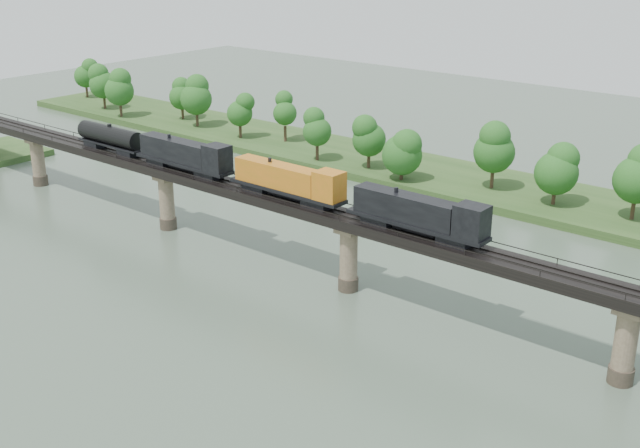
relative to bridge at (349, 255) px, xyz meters
The scene contains 6 objects.
ground 30.49m from the bridge, 90.00° to the right, with size 400.00×400.00×0.00m, color #3C4D3D.
far_bank 55.20m from the bridge, 90.00° to the left, with size 300.00×24.00×1.60m, color #29461C.
bridge is the anchor object (origin of this frame).
bridge_superstructure 6.33m from the bridge, 90.00° to the left, with size 220.00×4.90×0.75m.
far_treeline 51.30m from the bridge, 99.23° to the left, with size 289.06×17.54×13.60m.
freight_train 21.28m from the bridge, behind, with size 84.39×3.29×5.81m.
Camera 1 is at (64.74, -54.83, 49.79)m, focal length 45.00 mm.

